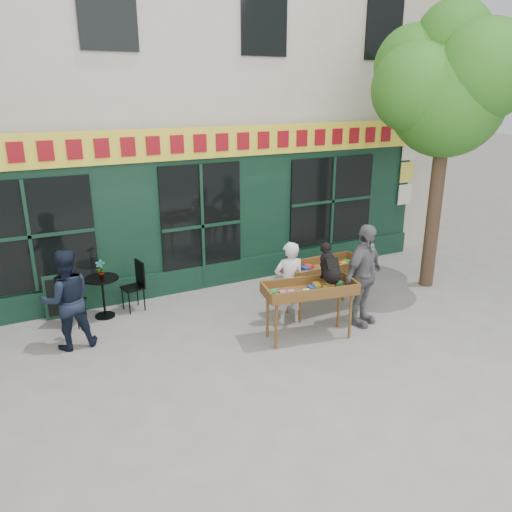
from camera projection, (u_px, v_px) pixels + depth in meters
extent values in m
plane|color=slate|center=(254.00, 332.00, 8.59)|extent=(80.00, 80.00, 0.00)
cube|color=beige|center=(141.00, 45.00, 12.06)|extent=(14.00, 7.00, 10.00)
cube|color=black|center=(200.00, 213.00, 10.12)|extent=(11.00, 0.16, 3.20)
cube|color=yellow|center=(199.00, 143.00, 9.58)|extent=(11.00, 0.06, 0.60)
cube|color=maroon|center=(200.00, 143.00, 9.54)|extent=(9.60, 0.03, 0.34)
cube|color=black|center=(204.00, 276.00, 10.46)|extent=(11.00, 0.10, 0.50)
cube|color=black|center=(202.00, 226.00, 10.11)|extent=(1.70, 0.05, 2.50)
cube|color=black|center=(29.00, 236.00, 8.66)|extent=(2.20, 0.05, 2.00)
cube|color=black|center=(332.00, 201.00, 11.44)|extent=(2.20, 0.05, 2.00)
cube|color=silver|center=(405.00, 194.00, 12.40)|extent=(0.42, 0.02, 0.50)
cube|color=#E5D14C|center=(407.00, 172.00, 12.23)|extent=(0.42, 0.02, 0.50)
cube|color=silver|center=(409.00, 150.00, 12.05)|extent=(0.42, 0.02, 0.50)
cylinder|color=#382619|center=(435.00, 202.00, 10.14)|extent=(0.28, 0.28, 3.60)
sphere|color=#2C5F15|center=(447.00, 99.00, 9.51)|extent=(2.20, 2.20, 2.20)
sphere|color=#2C5F15|center=(462.00, 83.00, 9.97)|extent=(1.80, 1.80, 1.80)
sphere|color=#2C5F15|center=(417.00, 88.00, 9.35)|extent=(1.70, 1.70, 1.70)
sphere|color=#2C5F15|center=(485.00, 70.00, 8.93)|extent=(1.80, 1.80, 1.80)
sphere|color=#2C5F15|center=(415.00, 67.00, 9.70)|extent=(1.60, 1.60, 1.60)
sphere|color=#2C5F15|center=(454.00, 37.00, 9.29)|extent=(1.40, 1.40, 1.40)
cylinder|color=brown|center=(276.00, 326.00, 7.92)|extent=(0.05, 0.05, 0.80)
cylinder|color=brown|center=(350.00, 316.00, 8.27)|extent=(0.05, 0.05, 0.80)
cylinder|color=brown|center=(268.00, 315.00, 8.32)|extent=(0.05, 0.05, 0.80)
cylinder|color=brown|center=(339.00, 306.00, 8.67)|extent=(0.05, 0.05, 0.80)
cube|color=brown|center=(310.00, 292.00, 8.16)|extent=(1.58, 0.85, 0.05)
cube|color=brown|center=(317.00, 294.00, 7.87)|extent=(1.48, 0.32, 0.18)
cube|color=brown|center=(303.00, 282.00, 8.40)|extent=(1.48, 0.32, 0.18)
cube|color=brown|center=(310.00, 289.00, 8.14)|extent=(1.35, 0.63, 0.06)
imported|color=silver|center=(289.00, 283.00, 8.73)|extent=(0.61, 0.46, 1.51)
cylinder|color=brown|center=(300.00, 302.00, 8.83)|extent=(0.05, 0.05, 0.80)
cylinder|color=brown|center=(358.00, 289.00, 9.41)|extent=(0.05, 0.05, 0.80)
cylinder|color=brown|center=(287.00, 293.00, 9.20)|extent=(0.05, 0.05, 0.80)
cylinder|color=brown|center=(344.00, 281.00, 9.78)|extent=(0.05, 0.05, 0.80)
cube|color=brown|center=(324.00, 270.00, 9.17)|extent=(1.51, 0.60, 0.05)
cube|color=brown|center=(334.00, 271.00, 8.91)|extent=(1.50, 0.06, 0.18)
cube|color=brown|center=(315.00, 261.00, 9.39)|extent=(1.50, 0.06, 0.18)
cube|color=brown|center=(324.00, 267.00, 9.15)|extent=(1.30, 0.42, 0.06)
imported|color=slate|center=(363.00, 276.00, 8.64)|extent=(1.16, 0.79, 1.82)
cylinder|color=black|center=(105.00, 315.00, 9.19)|extent=(0.36, 0.36, 0.03)
cylinder|color=black|center=(104.00, 297.00, 9.07)|extent=(0.04, 0.04, 0.72)
cylinder|color=black|center=(102.00, 278.00, 8.96)|extent=(0.60, 0.60, 0.03)
cube|color=black|center=(72.00, 301.00, 8.73)|extent=(0.50, 0.50, 0.03)
cube|color=black|center=(61.00, 288.00, 8.67)|extent=(0.23, 0.31, 0.50)
cylinder|color=black|center=(78.00, 318.00, 8.64)|extent=(0.02, 0.02, 0.44)
cylinder|color=black|center=(86.00, 310.00, 8.92)|extent=(0.02, 0.02, 0.44)
cylinder|color=black|center=(61.00, 317.00, 8.68)|extent=(0.02, 0.02, 0.44)
cylinder|color=black|center=(70.00, 309.00, 8.96)|extent=(0.02, 0.02, 0.44)
cube|color=black|center=(133.00, 288.00, 9.33)|extent=(0.42, 0.42, 0.03)
cube|color=black|center=(140.00, 273.00, 9.35)|extent=(0.09, 0.36, 0.50)
cylinder|color=black|center=(123.00, 298.00, 9.43)|extent=(0.02, 0.02, 0.44)
cylinder|color=black|center=(129.00, 304.00, 9.20)|extent=(0.02, 0.02, 0.44)
cylinder|color=black|center=(138.00, 295.00, 9.60)|extent=(0.02, 0.02, 0.44)
cylinder|color=black|center=(144.00, 300.00, 9.38)|extent=(0.02, 0.02, 0.44)
imported|color=gray|center=(101.00, 269.00, 8.90)|extent=(0.20, 0.17, 0.33)
imported|color=black|center=(67.00, 300.00, 7.87)|extent=(0.80, 0.63, 1.64)
cube|color=black|center=(60.00, 296.00, 9.08)|extent=(0.57, 0.23, 0.79)
cube|color=black|center=(61.00, 297.00, 9.06)|extent=(0.47, 0.20, 0.65)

